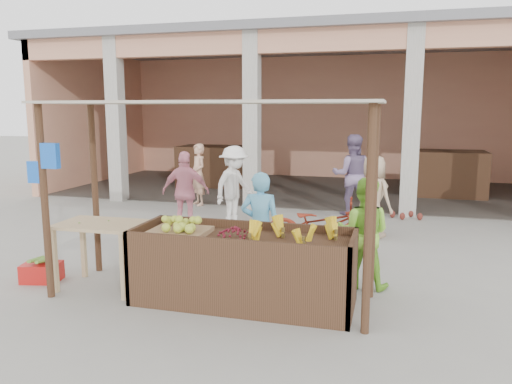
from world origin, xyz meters
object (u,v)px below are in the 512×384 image
(side_table, at_px, (101,234))
(vendor_green, at_px, (364,230))
(fruit_stall, at_px, (243,270))
(vendor_blue, at_px, (260,222))
(motorcycle, at_px, (320,226))
(red_crate, at_px, (42,272))

(side_table, xyz_separation_m, vendor_green, (3.23, 0.95, 0.03))
(fruit_stall, relative_size, vendor_blue, 1.65)
(vendor_blue, height_order, motorcycle, vendor_blue)
(red_crate, distance_m, motorcycle, 4.07)
(vendor_green, bearing_deg, fruit_stall, 41.39)
(fruit_stall, xyz_separation_m, side_table, (-1.90, 0.01, 0.32))
(side_table, xyz_separation_m, motorcycle, (2.50, 2.16, -0.24))
(fruit_stall, bearing_deg, motorcycle, 74.55)
(red_crate, height_order, vendor_green, vendor_green)
(vendor_blue, bearing_deg, fruit_stall, 87.14)
(red_crate, distance_m, vendor_green, 4.32)
(vendor_green, bearing_deg, red_crate, 18.71)
(fruit_stall, xyz_separation_m, red_crate, (-2.83, -0.00, -0.28))
(fruit_stall, height_order, vendor_green, vendor_green)
(vendor_green, distance_m, motorcycle, 1.44)
(vendor_blue, bearing_deg, red_crate, 12.92)
(vendor_blue, relative_size, vendor_green, 1.04)
(red_crate, xyz_separation_m, vendor_green, (4.16, 0.96, 0.63))
(side_table, height_order, vendor_blue, vendor_blue)
(side_table, bearing_deg, vendor_blue, 23.66)
(red_crate, bearing_deg, fruit_stall, -12.65)
(vendor_blue, relative_size, motorcycle, 0.85)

